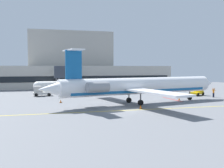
# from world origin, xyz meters

# --- Properties ---
(ground) EXTENTS (120.00, 120.00, 0.11)m
(ground) POSITION_xyz_m (0.00, 0.00, -0.05)
(ground) COLOR slate
(terminal_building) EXTENTS (65.12, 17.46, 17.48)m
(terminal_building) POSITION_xyz_m (-3.65, 49.13, 6.06)
(terminal_building) COLOR #B7B2A8
(terminal_building) RESTS_ON ground
(jet_bridge_west) EXTENTS (2.40, 17.06, 6.42)m
(jet_bridge_west) POSITION_xyz_m (-7.31, 30.76, 5.03)
(jet_bridge_west) COLOR silver
(jet_bridge_west) RESTS_ON ground
(regional_jet) EXTENTS (33.81, 26.16, 8.71)m
(regional_jet) POSITION_xyz_m (4.53, 6.01, 2.97)
(regional_jet) COLOR white
(regional_jet) RESTS_ON ground
(baggage_tug) EXTENTS (3.82, 2.27, 2.13)m
(baggage_tug) POSITION_xyz_m (-11.52, 22.74, 0.98)
(baggage_tug) COLOR silver
(baggage_tug) RESTS_ON ground
(pushback_tractor) EXTENTS (3.97, 3.42, 2.20)m
(pushback_tractor) POSITION_xyz_m (21.75, 15.28, 1.00)
(pushback_tractor) COLOR #E5B20C
(pushback_tractor) RESTS_ON ground
(fuel_tank) EXTENTS (7.01, 2.38, 2.69)m
(fuel_tank) POSITION_xyz_m (-9.77, 31.40, 1.50)
(fuel_tank) COLOR white
(fuel_tank) RESTS_ON ground
(marshaller) EXTENTS (0.83, 0.34, 1.93)m
(marshaller) POSITION_xyz_m (22.72, 11.11, 0.98)
(marshaller) COLOR #191E33
(marshaller) RESTS_ON ground
(safety_cone_alpha) EXTENTS (0.47, 0.47, 0.55)m
(safety_cone_alpha) POSITION_xyz_m (2.92, 0.90, 0.25)
(safety_cone_alpha) COLOR orange
(safety_cone_alpha) RESTS_ON ground
(safety_cone_bravo) EXTENTS (0.47, 0.47, 0.55)m
(safety_cone_bravo) POSITION_xyz_m (-8.03, 10.54, 0.25)
(safety_cone_bravo) COLOR orange
(safety_cone_bravo) RESTS_ON ground
(safety_cone_charlie) EXTENTS (0.47, 0.47, 0.55)m
(safety_cone_charlie) POSITION_xyz_m (13.46, 8.45, 0.25)
(safety_cone_charlie) COLOR orange
(safety_cone_charlie) RESTS_ON ground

